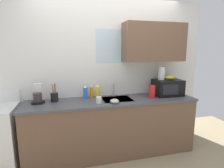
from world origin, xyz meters
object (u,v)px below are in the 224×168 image
at_px(dish_soap_bottle_orange, 91,92).
at_px(dish_soap_bottle_blue, 85,92).
at_px(paper_towel_roll, 161,73).
at_px(dish_soap_bottle_yellow, 98,91).
at_px(cereal_canister, 152,92).
at_px(utensil_crock, 54,97).
at_px(mug_white, 99,100).
at_px(coffee_maker, 38,96).
at_px(small_bowl, 115,101).
at_px(banana_bunch, 171,78).
at_px(microwave, 168,87).

distance_m(dish_soap_bottle_orange, dish_soap_bottle_blue, 0.11).
xyz_separation_m(paper_towel_roll, dish_soap_bottle_yellow, (-1.09, 0.10, -0.28)).
xyz_separation_m(dish_soap_bottle_yellow, cereal_canister, (0.85, -0.25, 0.00)).
xyz_separation_m(dish_soap_bottle_orange, utensil_crock, (-0.57, -0.09, -0.03)).
relative_size(mug_white, utensil_crock, 0.34).
height_order(paper_towel_roll, coffee_maker, paper_towel_roll).
xyz_separation_m(paper_towel_roll, small_bowl, (-0.91, -0.30, -0.35)).
relative_size(dish_soap_bottle_orange, cereal_canister, 1.04).
bearing_deg(dish_soap_bottle_blue, banana_bunch, -5.00).
distance_m(dish_soap_bottle_yellow, utensil_crock, 0.68).
bearing_deg(utensil_crock, dish_soap_bottle_orange, 9.19).
distance_m(coffee_maker, dish_soap_bottle_blue, 0.71).
relative_size(cereal_canister, utensil_crock, 0.73).
height_order(banana_bunch, small_bowl, banana_bunch).
height_order(dish_soap_bottle_yellow, utensil_crock, utensil_crock).
xyz_separation_m(cereal_canister, utensil_crock, (-1.52, 0.17, -0.03)).
bearing_deg(mug_white, dish_soap_bottle_orange, 99.48).
bearing_deg(small_bowl, paper_towel_roll, 18.27).
bearing_deg(dish_soap_bottle_blue, utensil_crock, -173.26).
height_order(dish_soap_bottle_blue, mug_white, dish_soap_bottle_blue).
bearing_deg(banana_bunch, coffee_maker, 178.44).
distance_m(paper_towel_roll, coffee_maker, 2.01).
relative_size(paper_towel_roll, small_bowl, 1.69).
xyz_separation_m(coffee_maker, mug_white, (0.86, -0.25, -0.06)).
bearing_deg(banana_bunch, cereal_canister, -165.62).
xyz_separation_m(microwave, small_bowl, (-1.01, -0.25, -0.10)).
xyz_separation_m(dish_soap_bottle_yellow, utensil_crock, (-0.67, -0.08, -0.03)).
height_order(coffee_maker, dish_soap_bottle_orange, coffee_maker).
xyz_separation_m(mug_white, small_bowl, (0.22, -0.06, -0.02)).
xyz_separation_m(paper_towel_roll, coffee_maker, (-1.99, 0.01, -0.28)).
bearing_deg(banana_bunch, microwave, -178.23).
bearing_deg(dish_soap_bottle_blue, mug_white, -63.27).
relative_size(microwave, cereal_canister, 2.25).
xyz_separation_m(dish_soap_bottle_orange, mug_white, (0.06, -0.35, -0.05)).
bearing_deg(small_bowl, microwave, 13.84).
relative_size(dish_soap_bottle_orange, dish_soap_bottle_blue, 0.99).
height_order(cereal_canister, mug_white, cereal_canister).
height_order(microwave, dish_soap_bottle_yellow, microwave).
distance_m(banana_bunch, dish_soap_bottle_orange, 1.36).
xyz_separation_m(dish_soap_bottle_blue, cereal_canister, (1.05, -0.23, 0.00)).
bearing_deg(microwave, utensil_crock, 177.80).
height_order(banana_bunch, utensil_crock, banana_bunch).
height_order(coffee_maker, utensil_crock, coffee_maker).
bearing_deg(dish_soap_bottle_orange, microwave, -7.27).
bearing_deg(banana_bunch, utensil_crock, 177.91).
relative_size(dish_soap_bottle_blue, utensil_crock, 0.77).
distance_m(microwave, dish_soap_bottle_orange, 1.30).
distance_m(microwave, small_bowl, 1.04).
distance_m(dish_soap_bottle_orange, small_bowl, 0.50).
bearing_deg(paper_towel_roll, small_bowl, -161.73).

